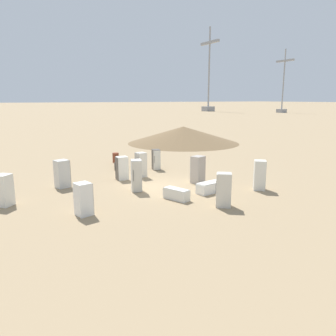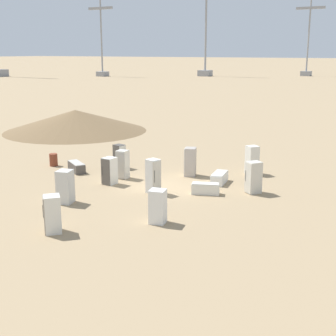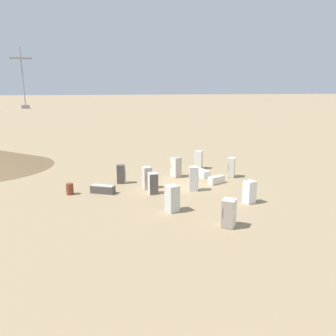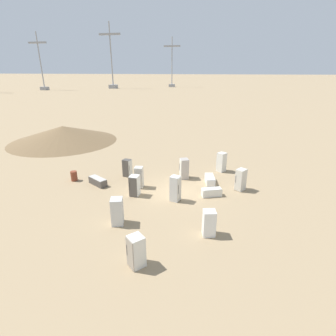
# 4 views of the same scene
# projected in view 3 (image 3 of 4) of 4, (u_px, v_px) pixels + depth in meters

# --- Properties ---
(ground_plane) EXTENTS (1000.00, 1000.00, 0.00)m
(ground_plane) POSITION_uv_depth(u_px,v_px,m) (185.00, 186.00, 26.21)
(ground_plane) COLOR #9E8460
(power_pylon_0) EXTENTS (8.44, 2.89, 24.12)m
(power_pylon_0) POSITION_uv_depth(u_px,v_px,m) (24.00, 90.00, 133.37)
(power_pylon_0) COLOR gray
(power_pylon_0) RESTS_ON ground_plane
(discarded_fridge_0) EXTENTS (0.81, 0.82, 1.54)m
(discarded_fridge_0) POSITION_uv_depth(u_px,v_px,m) (249.00, 192.00, 22.12)
(discarded_fridge_0) COLOR white
(discarded_fridge_0) RESTS_ON ground_plane
(discarded_fridge_1) EXTENTS (0.91, 0.94, 1.73)m
(discarded_fridge_1) POSITION_uv_depth(u_px,v_px,m) (231.00, 167.00, 28.69)
(discarded_fridge_1) COLOR beige
(discarded_fridge_1) RESTS_ON ground_plane
(discarded_fridge_2) EXTENTS (0.80, 0.74, 1.87)m
(discarded_fridge_2) POSITION_uv_depth(u_px,v_px,m) (194.00, 179.00, 24.78)
(discarded_fridge_2) COLOR silver
(discarded_fridge_2) RESTS_ON ground_plane
(discarded_fridge_3) EXTENTS (1.57, 1.03, 0.61)m
(discarded_fridge_3) POSITION_uv_depth(u_px,v_px,m) (216.00, 180.00, 26.82)
(discarded_fridge_3) COLOR silver
(discarded_fridge_3) RESTS_ON ground_plane
(discarded_fridge_4) EXTENTS (0.69, 0.71, 1.70)m
(discarded_fridge_4) POSITION_uv_depth(u_px,v_px,m) (147.00, 178.00, 25.41)
(discarded_fridge_4) COLOR beige
(discarded_fridge_4) RESTS_ON ground_plane
(discarded_fridge_5) EXTENTS (0.81, 0.71, 1.54)m
(discarded_fridge_5) POSITION_uv_depth(u_px,v_px,m) (121.00, 174.00, 26.79)
(discarded_fridge_5) COLOR #4C4742
(discarded_fridge_5) RESTS_ON ground_plane
(discarded_fridge_6) EXTENTS (0.98, 0.98, 1.62)m
(discarded_fridge_6) POSITION_uv_depth(u_px,v_px,m) (229.00, 213.00, 18.19)
(discarded_fridge_6) COLOR silver
(discarded_fridge_6) RESTS_ON ground_plane
(discarded_fridge_7) EXTENTS (0.94, 0.93, 1.78)m
(discarded_fridge_7) POSITION_uv_depth(u_px,v_px,m) (198.00, 160.00, 31.78)
(discarded_fridge_7) COLOR silver
(discarded_fridge_7) RESTS_ON ground_plane
(discarded_fridge_8) EXTENTS (0.90, 0.95, 1.74)m
(discarded_fridge_8) POSITION_uv_depth(u_px,v_px,m) (176.00, 167.00, 28.72)
(discarded_fridge_8) COLOR #A89E93
(discarded_fridge_8) RESTS_ON ground_plane
(discarded_fridge_9) EXTENTS (1.84, 1.48, 0.60)m
(discarded_fridge_9) POSITION_uv_depth(u_px,v_px,m) (103.00, 189.00, 24.33)
(discarded_fridge_9) COLOR #4C4742
(discarded_fridge_9) RESTS_ON ground_plane
(discarded_fridge_10) EXTENTS (0.69, 0.78, 1.55)m
(discarded_fridge_10) POSITION_uv_depth(u_px,v_px,m) (153.00, 183.00, 24.13)
(discarded_fridge_10) COLOR silver
(discarded_fridge_10) RESTS_ON ground_plane
(discarded_fridge_11) EXTENTS (0.95, 1.71, 0.62)m
(discarded_fridge_11) POSITION_uv_depth(u_px,v_px,m) (202.00, 173.00, 28.94)
(discarded_fridge_11) COLOR white
(discarded_fridge_11) RESTS_ON ground_plane
(discarded_fridge_12) EXTENTS (0.86, 0.93, 1.69)m
(discarded_fridge_12) POSITION_uv_depth(u_px,v_px,m) (172.00, 198.00, 20.56)
(discarded_fridge_12) COLOR silver
(discarded_fridge_12) RESTS_ON ground_plane
(rusty_barrel) EXTENTS (0.53, 0.53, 0.83)m
(rusty_barrel) POSITION_uv_depth(u_px,v_px,m) (70.00, 189.00, 24.00)
(rusty_barrel) COLOR brown
(rusty_barrel) RESTS_ON ground_plane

